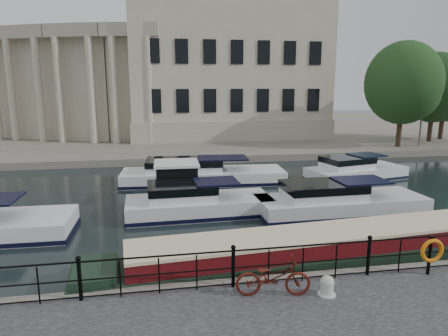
# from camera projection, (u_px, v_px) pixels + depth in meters

# --- Properties ---
(ground_plane) EXTENTS (160.00, 160.00, 0.00)m
(ground_plane) POSITION_uv_depth(u_px,v_px,m) (220.00, 269.00, 13.26)
(ground_plane) COLOR black
(ground_plane) RESTS_ON ground
(far_bank) EXTENTS (120.00, 42.00, 0.55)m
(far_bank) POSITION_uv_depth(u_px,v_px,m) (169.00, 131.00, 50.80)
(far_bank) COLOR #6B665B
(far_bank) RESTS_ON ground_plane
(railing) EXTENTS (24.14, 0.14, 1.22)m
(railing) POSITION_uv_depth(u_px,v_px,m) (233.00, 265.00, 10.85)
(railing) COLOR black
(railing) RESTS_ON near_quay
(civic_building) EXTENTS (53.55, 31.84, 16.85)m
(civic_building) POSITION_uv_depth(u_px,v_px,m) (160.00, 76.00, 45.11)
(civic_building) COLOR #ADA38C
(civic_building) RESTS_ON far_bank
(bicycle) EXTENTS (2.05, 0.96, 1.03)m
(bicycle) POSITION_uv_depth(u_px,v_px,m) (273.00, 277.00, 10.42)
(bicycle) COLOR #4E150D
(bicycle) RESTS_ON near_quay
(mooring_bollard) EXTENTS (0.48, 0.48, 0.54)m
(mooring_bollard) POSITION_uv_depth(u_px,v_px,m) (327.00, 286.00, 10.50)
(mooring_bollard) COLOR #BAB9B5
(mooring_bollard) RESTS_ON near_quay
(life_ring_post) EXTENTS (0.73, 0.19, 1.19)m
(life_ring_post) POSITION_uv_depth(u_px,v_px,m) (432.00, 251.00, 11.49)
(life_ring_post) COLOR black
(life_ring_post) RESTS_ON near_quay
(narrowboat) EXTENTS (15.81, 3.36, 1.57)m
(narrowboat) POSITION_uv_depth(u_px,v_px,m) (316.00, 255.00, 13.46)
(narrowboat) COLOR black
(narrowboat) RESTS_ON ground_plane
(harbour_hut) EXTENTS (3.14, 2.64, 2.19)m
(harbour_hut) POSITION_uv_depth(u_px,v_px,m) (177.00, 184.00, 20.73)
(harbour_hut) COLOR #6B665B
(harbour_hut) RESTS_ON ground_plane
(cabin_cruisers) EXTENTS (28.42, 10.90, 1.99)m
(cabin_cruisers) POSITION_uv_depth(u_px,v_px,m) (210.00, 195.00, 20.84)
(cabin_cruisers) COLOR white
(cabin_cruisers) RESTS_ON ground_plane
(trees) EXTENTS (13.54, 10.08, 9.27)m
(trees) POSITION_uv_depth(u_px,v_px,m) (428.00, 89.00, 37.49)
(trees) COLOR black
(trees) RESTS_ON far_bank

